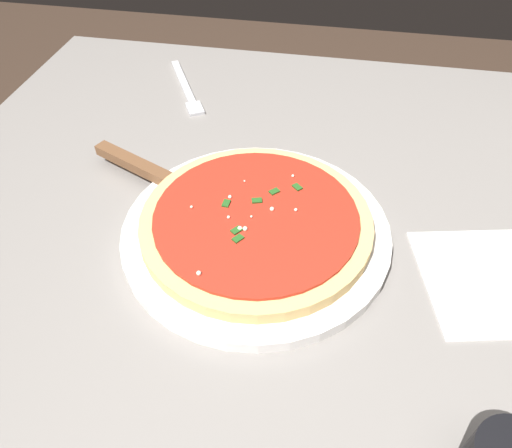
# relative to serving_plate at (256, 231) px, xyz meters

# --- Properties ---
(restaurant_table) EXTENTS (1.03, 0.92, 0.78)m
(restaurant_table) POSITION_rel_serving_plate_xyz_m (-0.05, -0.02, -0.14)
(restaurant_table) COLOR black
(restaurant_table) RESTS_ON ground_plane
(serving_plate) EXTENTS (0.31, 0.31, 0.02)m
(serving_plate) POSITION_rel_serving_plate_xyz_m (0.00, 0.00, 0.00)
(serving_plate) COLOR white
(serving_plate) RESTS_ON restaurant_table
(pizza) EXTENTS (0.27, 0.27, 0.02)m
(pizza) POSITION_rel_serving_plate_xyz_m (0.00, 0.00, 0.02)
(pizza) COLOR #DBB26B
(pizza) RESTS_ON serving_plate
(pizza_server) EXTENTS (0.22, 0.13, 0.01)m
(pizza_server) POSITION_rel_serving_plate_xyz_m (0.14, -0.06, 0.01)
(pizza_server) COLOR silver
(pizza_server) RESTS_ON serving_plate
(napkin_loose_left) EXTENTS (0.17, 0.18, 0.00)m
(napkin_loose_left) POSITION_rel_serving_plate_xyz_m (-0.26, 0.02, -0.01)
(napkin_loose_left) COLOR white
(napkin_loose_left) RESTS_ON restaurant_table
(fork) EXTENTS (0.10, 0.17, 0.00)m
(fork) POSITION_rel_serving_plate_xyz_m (0.18, -0.31, -0.01)
(fork) COLOR silver
(fork) RESTS_ON restaurant_table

